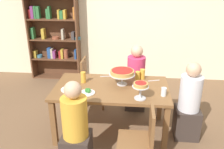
{
  "coord_description": "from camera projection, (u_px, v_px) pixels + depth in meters",
  "views": [
    {
      "loc": [
        0.3,
        -3.06,
        2.21
      ],
      "look_at": [
        0.0,
        0.1,
        0.89
      ],
      "focal_mm": 38.56,
      "sensor_mm": 36.0,
      "label": 1
    }
  ],
  "objects": [
    {
      "name": "cutlery_fork_near",
      "position": [
        154.0,
        81.0,
        3.6
      ],
      "size": [
        0.18,
        0.07,
        0.0
      ],
      "primitive_type": "cube",
      "rotation": [
        0.0,
        0.0,
        3.44
      ],
      "color": "silver",
      "rests_on": "dining_table"
    },
    {
      "name": "bookshelf",
      "position": [
        53.0,
        28.0,
        5.23
      ],
      "size": [
        1.14,
        0.3,
        2.21
      ],
      "color": "brown",
      "rests_on": "ground_plane"
    },
    {
      "name": "rear_partition",
      "position": [
        121.0,
        15.0,
        5.17
      ],
      "size": [
        8.0,
        0.12,
        2.8
      ],
      "primitive_type": "cube",
      "color": "beige",
      "rests_on": "ground_plane"
    },
    {
      "name": "water_glass_clear_far",
      "position": [
        164.0,
        92.0,
        3.13
      ],
      "size": [
        0.07,
        0.07,
        0.11
      ],
      "primitive_type": "cylinder",
      "color": "white",
      "rests_on": "dining_table"
    },
    {
      "name": "cutlery_knife_near",
      "position": [
        106.0,
        76.0,
        3.75
      ],
      "size": [
        0.18,
        0.05,
        0.0
      ],
      "primitive_type": "cube",
      "rotation": [
        0.0,
        0.0,
        3.31
      ],
      "color": "silver",
      "rests_on": "dining_table"
    },
    {
      "name": "diner_far_right",
      "position": [
        136.0,
        82.0,
        4.15
      ],
      "size": [
        0.34,
        0.34,
        1.15
      ],
      "rotation": [
        0.0,
        0.0,
        -1.57
      ],
      "color": "#382D28",
      "rests_on": "ground_plane"
    },
    {
      "name": "salad_plate_far_diner",
      "position": [
        69.0,
        89.0,
        3.31
      ],
      "size": [
        0.22,
        0.22,
        0.07
      ],
      "color": "white",
      "rests_on": "dining_table"
    },
    {
      "name": "salad_plate_near_diner",
      "position": [
        88.0,
        92.0,
        3.21
      ],
      "size": [
        0.21,
        0.21,
        0.07
      ],
      "color": "white",
      "rests_on": "dining_table"
    },
    {
      "name": "chair_near_right",
      "position": [
        141.0,
        138.0,
        2.74
      ],
      "size": [
        0.4,
        0.4,
        0.87
      ],
      "rotation": [
        0.0,
        0.0,
        1.57
      ],
      "color": "brown",
      "rests_on": "ground_plane"
    },
    {
      "name": "personal_pizza_stand",
      "position": [
        141.0,
        87.0,
        3.02
      ],
      "size": [
        0.21,
        0.21,
        0.22
      ],
      "color": "silver",
      "rests_on": "dining_table"
    },
    {
      "name": "chair_far_left",
      "position": [
        90.0,
        80.0,
        4.24
      ],
      "size": [
        0.4,
        0.4,
        0.87
      ],
      "rotation": [
        0.0,
        0.0,
        -1.57
      ],
      "color": "brown",
      "rests_on": "ground_plane"
    },
    {
      "name": "beer_glass_amber_short",
      "position": [
        83.0,
        77.0,
        3.51
      ],
      "size": [
        0.07,
        0.07,
        0.16
      ],
      "primitive_type": "cylinder",
      "color": "gold",
      "rests_on": "dining_table"
    },
    {
      "name": "deep_dish_pizza_stand",
      "position": [
        122.0,
        73.0,
        3.41
      ],
      "size": [
        0.37,
        0.37,
        0.22
      ],
      "color": "silver",
      "rests_on": "dining_table"
    },
    {
      "name": "ground_plane",
      "position": [
        111.0,
        131.0,
        3.68
      ],
      "size": [
        12.0,
        12.0,
        0.0
      ],
      "primitive_type": "plane",
      "color": "brown"
    },
    {
      "name": "diner_near_left",
      "position": [
        76.0,
        133.0,
        2.83
      ],
      "size": [
        0.34,
        0.34,
        1.15
      ],
      "rotation": [
        0.0,
        0.0,
        1.57
      ],
      "color": "#382D28",
      "rests_on": "ground_plane"
    },
    {
      "name": "water_glass_clear_near",
      "position": [
        144.0,
        85.0,
        3.34
      ],
      "size": [
        0.06,
        0.06,
        0.09
      ],
      "primitive_type": "cylinder",
      "color": "white",
      "rests_on": "dining_table"
    },
    {
      "name": "beer_glass_amber_spare",
      "position": [
        138.0,
        76.0,
        3.6
      ],
      "size": [
        0.07,
        0.07,
        0.13
      ],
      "primitive_type": "cylinder",
      "color": "gold",
      "rests_on": "dining_table"
    },
    {
      "name": "diner_head_east",
      "position": [
        188.0,
        106.0,
        3.39
      ],
      "size": [
        0.34,
        0.34,
        1.15
      ],
      "rotation": [
        0.0,
        0.0,
        3.14
      ],
      "color": "#382D28",
      "rests_on": "ground_plane"
    },
    {
      "name": "dining_table",
      "position": [
        111.0,
        93.0,
        3.43
      ],
      "size": [
        1.61,
        0.91,
        0.74
      ],
      "color": "brown",
      "rests_on": "ground_plane"
    },
    {
      "name": "beer_glass_amber_tall",
      "position": [
        142.0,
        74.0,
        3.64
      ],
      "size": [
        0.08,
        0.08,
        0.15
      ],
      "primitive_type": "cylinder",
      "color": "gold",
      "rests_on": "dining_table"
    }
  ]
}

